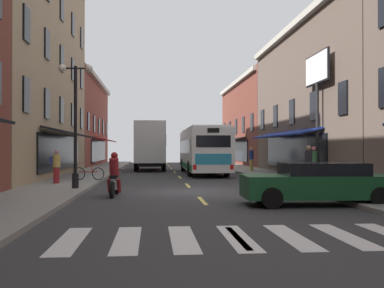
# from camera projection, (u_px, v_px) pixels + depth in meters

# --- Properties ---
(ground_plane) EXTENTS (34.80, 80.00, 0.10)m
(ground_plane) POSITION_uv_depth(u_px,v_px,m) (193.00, 192.00, 19.12)
(ground_plane) COLOR #333335
(lane_centre_dashes) EXTENTS (0.14, 73.90, 0.01)m
(lane_centre_dashes) POSITION_uv_depth(u_px,v_px,m) (194.00, 192.00, 18.88)
(lane_centre_dashes) COLOR #DBCC4C
(lane_centre_dashes) RESTS_ON ground
(crosswalk_near) EXTENTS (7.10, 2.80, 0.01)m
(crosswalk_near) POSITION_uv_depth(u_px,v_px,m) (238.00, 237.00, 9.16)
(crosswalk_near) COLOR silver
(crosswalk_near) RESTS_ON ground
(sidewalk_left) EXTENTS (3.00, 80.00, 0.14)m
(sidewalk_left) POSITION_uv_depth(u_px,v_px,m) (49.00, 191.00, 18.62)
(sidewalk_left) COLOR gray
(sidewalk_left) RESTS_ON ground
(sidewalk_right) EXTENTS (3.00, 80.00, 0.14)m
(sidewalk_right) POSITION_uv_depth(u_px,v_px,m) (330.00, 189.00, 19.64)
(sidewalk_right) COLOR gray
(sidewalk_right) RESTS_ON ground
(billboard_sign) EXTENTS (0.40, 3.26, 6.75)m
(billboard_sign) POSITION_uv_depth(u_px,v_px,m) (317.00, 82.00, 24.35)
(billboard_sign) COLOR black
(billboard_sign) RESTS_ON sidewalk_right
(transit_bus) EXTENTS (2.68, 11.72, 3.22)m
(transit_bus) POSITION_uv_depth(u_px,v_px,m) (203.00, 150.00, 32.67)
(transit_bus) COLOR white
(transit_bus) RESTS_ON ground
(box_truck) EXTENTS (2.49, 7.63, 3.89)m
(box_truck) POSITION_uv_depth(u_px,v_px,m) (150.00, 146.00, 37.50)
(box_truck) COLOR black
(box_truck) RESTS_ON ground
(sedan_near) EXTENTS (2.03, 4.51, 1.37)m
(sedan_near) POSITION_uv_depth(u_px,v_px,m) (152.00, 159.00, 47.70)
(sedan_near) COLOR black
(sedan_near) RESTS_ON ground
(sedan_mid) EXTENTS (4.75, 2.14, 1.34)m
(sedan_mid) POSITION_uv_depth(u_px,v_px,m) (318.00, 183.00, 14.48)
(sedan_mid) COLOR #144723
(sedan_mid) RESTS_ON ground
(motorcycle_rider) EXTENTS (0.62, 2.07, 1.66)m
(motorcycle_rider) POSITION_uv_depth(u_px,v_px,m) (114.00, 177.00, 17.12)
(motorcycle_rider) COLOR black
(motorcycle_rider) RESTS_ON ground
(bicycle_near) EXTENTS (1.67, 0.57, 0.91)m
(bicycle_near) POSITION_uv_depth(u_px,v_px,m) (89.00, 173.00, 24.00)
(bicycle_near) COLOR black
(bicycle_near) RESTS_ON sidewalk_left
(pedestrian_near) EXTENTS (0.51, 0.36, 1.58)m
(pedestrian_near) POSITION_uv_depth(u_px,v_px,m) (56.00, 166.00, 21.73)
(pedestrian_near) COLOR maroon
(pedestrian_near) RESTS_ON sidewalk_left
(pedestrian_mid) EXTENTS (0.36, 0.36, 1.80)m
(pedestrian_mid) POSITION_uv_depth(u_px,v_px,m) (309.00, 163.00, 22.11)
(pedestrian_mid) COLOR maroon
(pedestrian_mid) RESTS_ON sidewalk_right
(pedestrian_far) EXTENTS (0.36, 0.36, 1.75)m
(pedestrian_far) POSITION_uv_depth(u_px,v_px,m) (251.00, 159.00, 34.21)
(pedestrian_far) COLOR #B29947
(pedestrian_far) RESTS_ON sidewalk_right
(pedestrian_rear) EXTENTS (0.36, 0.36, 1.76)m
(pedestrian_rear) POSITION_uv_depth(u_px,v_px,m) (314.00, 163.00, 24.11)
(pedestrian_rear) COLOR black
(pedestrian_rear) RESTS_ON sidewalk_right
(street_lamp_twin) EXTENTS (1.42, 0.32, 5.16)m
(street_lamp_twin) POSITION_uv_depth(u_px,v_px,m) (75.00, 119.00, 19.04)
(street_lamp_twin) COLOR black
(street_lamp_twin) RESTS_ON sidewalk_left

